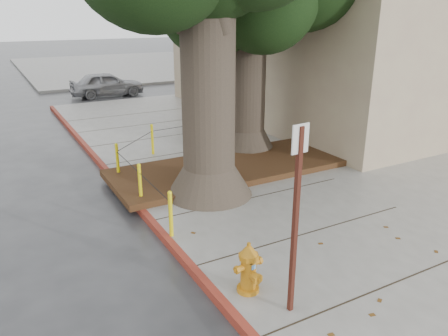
% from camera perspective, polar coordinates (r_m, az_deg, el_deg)
% --- Properties ---
extents(ground, '(140.00, 140.00, 0.00)m').
position_cam_1_polar(ground, '(8.65, 8.25, -10.02)').
color(ground, '#28282B').
rests_on(ground, ground).
extents(sidewalk_main, '(16.00, 26.00, 0.15)m').
position_cam_1_polar(sidewalk_main, '(14.21, 21.75, 1.14)').
color(sidewalk_main, slate).
rests_on(sidewalk_main, ground).
extents(sidewalk_far, '(16.00, 20.00, 0.15)m').
position_cam_1_polar(sidewalk_far, '(37.69, -12.64, 12.89)').
color(sidewalk_far, slate).
rests_on(sidewalk_far, ground).
extents(curb_red, '(0.14, 26.00, 0.16)m').
position_cam_1_polar(curb_red, '(9.76, -10.31, -6.01)').
color(curb_red, maroon).
rests_on(curb_red, ground).
extents(planter_bed, '(6.40, 2.60, 0.16)m').
position_cam_1_polar(planter_bed, '(11.97, 0.59, 0.05)').
color(planter_bed, black).
rests_on(planter_bed, sidewalk_main).
extents(building_side_white, '(10.00, 10.00, 9.00)m').
position_cam_1_polar(building_side_white, '(38.01, 4.25, 20.04)').
color(building_side_white, silver).
rests_on(building_side_white, ground).
extents(bollard_ring, '(3.79, 5.39, 0.95)m').
position_cam_1_polar(bollard_ring, '(11.54, -8.24, 1.35)').
color(bollard_ring, yellow).
rests_on(bollard_ring, sidewalk_main).
extents(fire_hydrant, '(0.45, 0.41, 0.84)m').
position_cam_1_polar(fire_hydrant, '(6.87, 3.24, -12.91)').
color(fire_hydrant, orange).
rests_on(fire_hydrant, sidewalk_main).
extents(signpost, '(0.28, 0.07, 2.79)m').
position_cam_1_polar(signpost, '(5.97, 9.37, -5.65)').
color(signpost, '#471911').
rests_on(signpost, sidewalk_main).
extents(car_silver, '(3.82, 1.60, 1.29)m').
position_cam_1_polar(car_silver, '(24.36, -15.05, 10.53)').
color(car_silver, '#939397').
rests_on(car_silver, ground).
extents(car_red, '(3.53, 1.64, 1.12)m').
position_cam_1_polar(car_red, '(29.10, 1.06, 12.42)').
color(car_red, maroon).
rests_on(car_red, ground).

